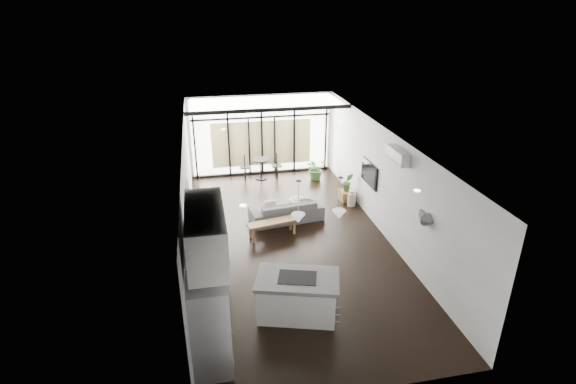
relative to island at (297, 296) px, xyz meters
name	(u,v)px	position (x,y,z in m)	size (l,w,h in m)	color
floor	(290,240)	(0.46, 2.92, -0.44)	(5.00, 10.00, 0.00)	black
ceiling	(291,137)	(0.46, 2.92, 2.36)	(5.00, 10.00, 0.00)	silver
wall_left	(188,200)	(-2.04, 2.92, 0.96)	(0.02, 10.00, 2.80)	silver
wall_right	(385,184)	(2.96, 2.92, 0.96)	(0.02, 10.00, 2.80)	silver
wall_back	(261,135)	(0.46, 7.92, 0.96)	(5.00, 0.02, 2.80)	silver
wall_front	(358,324)	(0.46, -2.08, 0.96)	(5.00, 0.02, 2.80)	silver
glazing	(262,136)	(0.46, 7.80, 0.96)	(5.00, 0.20, 2.80)	black
skylight	(265,102)	(0.46, 6.92, 2.33)	(4.70, 1.90, 0.06)	silver
neighbour_building	(262,143)	(0.46, 7.87, 0.66)	(3.50, 0.02, 1.60)	beige
island	(297,296)	(0.00, 0.00, 0.00)	(1.60, 0.95, 0.88)	white
cooktop	(297,277)	(0.00, 0.00, 0.44)	(0.73, 0.49, 0.01)	black
fridge	(209,325)	(-1.72, -1.03, 0.43)	(0.67, 0.84, 1.74)	#ABAAB0
appliance_column	(206,283)	(-1.74, -0.13, 0.66)	(0.57, 0.59, 2.19)	white
upper_cabinets	(206,233)	(-1.66, -0.58, 1.91)	(0.62, 1.75, 0.86)	white
pendant_left	(298,218)	(0.06, 0.27, 1.58)	(0.26, 0.26, 0.18)	silver
pendant_right	(339,215)	(0.86, 0.27, 1.58)	(0.26, 0.26, 0.18)	silver
sofa	(286,207)	(0.59, 4.08, -0.04)	(2.04, 0.59, 0.80)	#515153
console_bench	(272,229)	(0.05, 3.25, -0.22)	(1.35, 0.34, 0.43)	brown
pouf	(298,205)	(1.02, 4.52, -0.23)	(0.52, 0.52, 0.42)	beige
crate	(347,195)	(2.69, 5.00, -0.27)	(0.44, 0.44, 0.33)	brown
plant_tall	(316,171)	(2.19, 6.90, -0.13)	(0.70, 0.78, 0.61)	#355B29
plant_crate	(348,187)	(2.69, 5.00, 0.02)	(0.32, 0.59, 0.26)	#355B29
milk_can	(352,198)	(2.71, 4.63, -0.19)	(0.25, 0.25, 0.49)	beige
bistro_set	(261,169)	(0.34, 7.32, -0.07)	(1.54, 0.62, 0.74)	black
tv	(369,173)	(2.92, 3.92, 0.86)	(0.05, 1.10, 0.65)	black
ac_unit	(398,155)	(2.84, 2.12, 2.01)	(0.22, 0.90, 0.30)	silver
framed_art	(188,203)	(-2.01, 2.42, 1.11)	(0.04, 0.70, 0.90)	black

